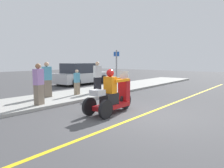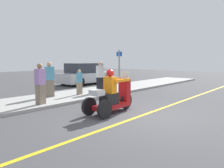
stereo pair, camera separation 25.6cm
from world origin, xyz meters
name	(u,v)px [view 1 (the left image)]	position (x,y,z in m)	size (l,w,h in m)	color
ground_plane	(140,116)	(0.00, 0.00, 0.00)	(60.00, 60.00, 0.00)	#424244
lane_stripe	(137,117)	(-0.19, 0.00, 0.00)	(24.00, 0.12, 0.01)	gold
sidewalk_strip	(52,99)	(0.00, 4.60, 0.06)	(28.00, 2.80, 0.12)	#9E9E99
motorcycle_trike	(112,97)	(-0.18, 1.01, 0.54)	(2.15, 0.80, 1.50)	black
spectator_by_tree	(39,85)	(-1.29, 3.65, 0.87)	(0.42, 0.32, 1.56)	#726656
spectator_end_of_line	(97,77)	(2.53, 4.13, 0.89)	(0.41, 0.28, 1.60)	black
spectator_near_curb	(47,80)	(-0.06, 4.88, 0.89)	(0.42, 0.30, 1.60)	#726656
spectator_far_back	(77,83)	(1.27, 4.34, 0.71)	(0.32, 0.23, 1.22)	gray
parked_car_lot_right	(81,74)	(5.36, 8.34, 0.74)	(4.33, 2.07, 1.57)	silver
street_sign	(116,69)	(3.28, 3.45, 1.32)	(0.08, 0.36, 2.20)	gray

